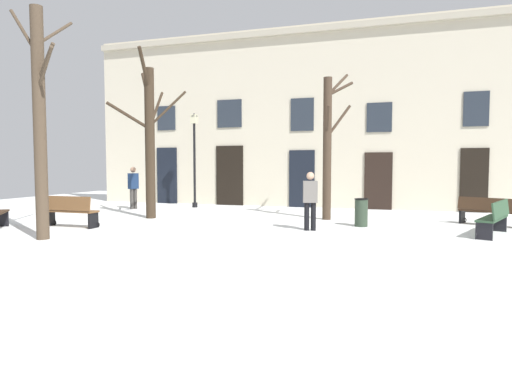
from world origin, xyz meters
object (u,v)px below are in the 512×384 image
tree_center (328,144)px  person_strolling (310,198)px  bench_near_center_tree (69,211)px  streetlamp (194,150)px  bench_facing_shops (488,211)px  person_by_shop_door (133,186)px  tree_right_of_center (40,119)px  tree_left_of_center (149,137)px  bench_near_lamp (495,217)px  litter_bin (361,212)px

tree_center → person_strolling: 3.01m
tree_center → bench_near_center_tree: size_ratio=2.94×
streetlamp → bench_facing_shops: streetlamp is taller
bench_facing_shops → person_strolling: size_ratio=1.03×
bench_near_center_tree → person_by_shop_door: bearing=-77.0°
person_strolling → tree_center: bearing=72.3°
tree_right_of_center → streetlamp: tree_right_of_center is taller
tree_left_of_center → bench_facing_shops: 10.78m
person_by_shop_door → tree_left_of_center: bearing=59.6°
bench_near_lamp → tree_right_of_center: bearing=-48.3°
litter_bin → person_by_shop_door: size_ratio=0.48×
tree_center → tree_left_of_center: 5.90m
tree_right_of_center → bench_near_lamp: size_ratio=2.88×
litter_bin → bench_facing_shops: size_ratio=0.49×
tree_right_of_center → streetlamp: size_ratio=1.41×
tree_right_of_center → bench_near_center_tree: tree_right_of_center is taller
tree_left_of_center → streetlamp: (-0.17, 3.80, -0.32)m
tree_center → bench_near_lamp: tree_center is taller
tree_right_of_center → person_by_shop_door: size_ratio=3.25×
tree_left_of_center → person_by_shop_door: tree_left_of_center is taller
bench_near_lamp → bench_facing_shops: bench_near_lamp is taller
tree_right_of_center → bench_facing_shops: (10.69, 5.84, -2.43)m
litter_bin → bench_facing_shops: bench_facing_shops is taller
tree_center → bench_facing_shops: bearing=-0.5°
tree_left_of_center → person_strolling: size_ratio=3.42×
litter_bin → tree_left_of_center: bearing=-179.4°
bench_near_lamp → person_by_shop_door: person_by_shop_door is taller
tree_center → streetlamp: 6.37m
tree_right_of_center → person_by_shop_door: bearing=106.0°
streetlamp → litter_bin: streetlamp is taller
person_strolling → person_by_shop_door: 8.62m
person_strolling → tree_right_of_center: bearing=-165.8°
tree_center → streetlamp: bearing=158.0°
tree_left_of_center → bench_near_center_tree: bearing=-111.5°
tree_center → bench_near_lamp: (4.51, -2.02, -1.99)m
tree_right_of_center → bench_near_center_tree: size_ratio=3.28×
tree_center → bench_near_center_tree: 8.14m
streetlamp → litter_bin: (7.07, -3.72, -1.98)m
bench_near_lamp → person_strolling: (-4.62, -0.54, 0.41)m
tree_center → tree_right_of_center: bearing=-135.5°
tree_center → litter_bin: (1.17, -1.33, -2.05)m
tree_right_of_center → bench_facing_shops: tree_right_of_center is taller
tree_center → bench_facing_shops: size_ratio=3.00×
bench_near_lamp → person_strolling: person_strolling is taller
streetlamp → tree_center: bearing=-22.0°
tree_center → person_strolling: tree_center is taller
litter_bin → person_by_shop_door: bearing=165.6°
streetlamp → bench_near_center_tree: size_ratio=2.33×
tree_left_of_center → person_by_shop_door: bearing=132.7°
tree_left_of_center → bench_near_lamp: 10.50m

